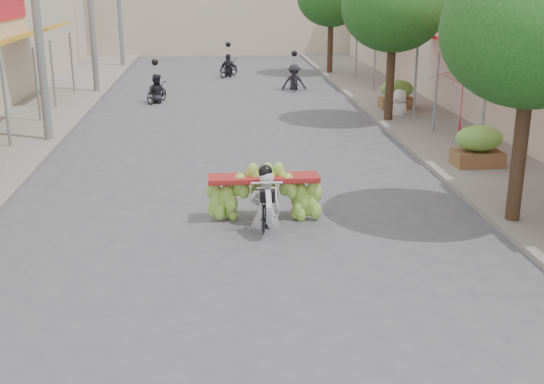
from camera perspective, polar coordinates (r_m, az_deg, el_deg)
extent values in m
plane|color=#504F54|center=(9.58, -1.55, -12.00)|extent=(120.00, 120.00, 0.00)
cube|color=gray|center=(24.67, -20.26, 5.56)|extent=(4.00, 60.00, 0.12)
cube|color=gray|center=(24.93, 12.69, 6.33)|extent=(4.00, 60.00, 0.12)
cylinder|color=slate|center=(20.67, -21.38, 6.74)|extent=(0.08, 0.08, 2.55)
cylinder|color=slate|center=(24.10, -19.07, 8.37)|extent=(0.08, 0.08, 2.55)
cube|color=#C48C20|center=(28.20, -19.01, 12.60)|extent=(1.77, 4.00, 0.53)
cylinder|color=slate|center=(26.41, -17.86, 9.21)|extent=(0.08, 0.08, 2.55)
cylinder|color=slate|center=(29.91, -16.38, 10.22)|extent=(0.08, 0.08, 2.55)
cube|color=red|center=(28.37, -20.96, 14.16)|extent=(0.10, 3.50, 0.80)
cylinder|color=slate|center=(16.12, 20.08, 4.11)|extent=(0.08, 0.08, 2.55)
cube|color=red|center=(19.93, 17.83, 11.04)|extent=(1.77, 4.20, 0.53)
cylinder|color=slate|center=(18.09, 17.24, 5.77)|extent=(0.08, 0.08, 2.55)
cylinder|color=slate|center=(21.60, 13.54, 7.87)|extent=(0.08, 0.08, 2.55)
cube|color=red|center=(25.56, 12.70, 12.70)|extent=(1.77, 4.20, 0.53)
cylinder|color=slate|center=(23.67, 11.90, 8.79)|extent=(0.08, 0.08, 2.55)
cylinder|color=slate|center=(27.30, 9.64, 10.04)|extent=(0.08, 0.08, 2.55)
cube|color=red|center=(31.32, 9.40, 13.70)|extent=(1.77, 4.20, 0.53)
cylinder|color=slate|center=(29.42, 8.58, 10.62)|extent=(0.08, 0.08, 2.55)
cylinder|color=slate|center=(33.11, 7.06, 11.43)|extent=(0.08, 0.08, 2.55)
cylinder|color=slate|center=(20.93, -19.18, 14.63)|extent=(0.24, 0.24, 8.00)
cylinder|color=#3A2719|center=(14.00, 20.03, 3.58)|extent=(0.28, 0.28, 3.20)
ellipsoid|color=#1F561A|center=(13.68, 21.01, 12.54)|extent=(3.40, 3.40, 2.90)
cylinder|color=#3A2719|center=(23.29, 9.87, 9.58)|extent=(0.28, 0.28, 3.20)
ellipsoid|color=#1F561A|center=(23.10, 10.16, 14.99)|extent=(3.40, 3.40, 2.90)
cylinder|color=#3A2719|center=(34.96, 4.89, 12.35)|extent=(0.28, 0.28, 3.20)
cube|color=brown|center=(18.16, 16.80, 2.91)|extent=(1.20, 0.80, 0.50)
ellipsoid|color=#6CA13C|center=(18.03, 16.96, 4.69)|extent=(1.20, 0.88, 0.66)
cube|color=brown|center=(25.59, 10.36, 7.46)|extent=(1.20, 0.80, 0.50)
ellipsoid|color=#6CA13C|center=(25.50, 10.43, 8.75)|extent=(1.20, 0.88, 0.66)
imported|color=black|center=(13.43, -0.58, -0.98)|extent=(0.65, 1.61, 0.92)
cylinder|color=silver|center=(12.76, -0.36, -1.22)|extent=(0.10, 0.66, 0.66)
cube|color=black|center=(12.80, -0.39, -0.31)|extent=(0.28, 0.22, 0.22)
cylinder|color=silver|center=(12.83, -0.43, 0.76)|extent=(0.60, 0.05, 0.05)
cube|color=maroon|center=(13.64, -0.69, 1.17)|extent=(2.22, 0.55, 0.10)
imported|color=silver|center=(13.17, -0.57, 1.87)|extent=(0.62, 0.46, 1.73)
sphere|color=black|center=(12.94, -0.57, 5.39)|extent=(0.28, 0.28, 0.28)
imported|color=#AB1622|center=(18.73, 15.88, 9.91)|extent=(1.93, 1.93, 1.70)
imported|color=white|center=(24.31, 10.70, 8.44)|extent=(1.01, 0.86, 1.77)
imported|color=black|center=(27.36, -9.64, 8.20)|extent=(1.06, 1.52, 0.80)
imported|color=#24232A|center=(27.25, -9.72, 9.71)|extent=(0.92, 0.76, 1.65)
sphere|color=black|center=(27.19, -9.77, 10.65)|extent=(0.26, 0.26, 0.26)
imported|color=black|center=(30.06, 1.86, 9.52)|extent=(0.62, 1.84, 1.06)
imported|color=#24232A|center=(29.99, 1.87, 10.64)|extent=(1.09, 0.61, 1.65)
sphere|color=black|center=(29.94, 1.88, 11.50)|extent=(0.26, 0.26, 0.26)
imported|color=black|center=(34.21, -3.65, 10.31)|extent=(1.27, 1.63, 0.87)
imported|color=#24232A|center=(34.13, -3.68, 11.45)|extent=(1.11, 0.96, 1.65)
sphere|color=black|center=(34.08, -3.69, 12.21)|extent=(0.26, 0.26, 0.26)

